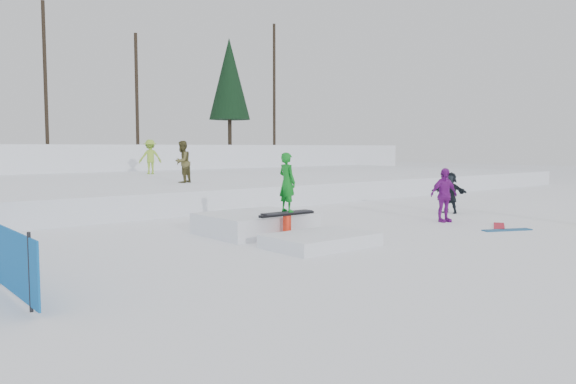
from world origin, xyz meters
TOP-DOWN VIEW (x-y plane):
  - ground at (0.00, 0.00)m, footprint 120.00×120.00m
  - snow_berm at (0.00, 30.00)m, footprint 60.00×14.00m
  - snow_midrise at (0.00, 16.00)m, footprint 50.00×18.00m
  - treeline at (6.18, 28.28)m, footprint 40.24×4.22m
  - walker_olive at (2.57, 11.24)m, footprint 1.03×0.96m
  - walker_ygreen at (4.88, 18.94)m, footprint 1.32×0.94m
  - spectator_purple at (5.68, 0.94)m, footprint 1.02×0.63m
  - spectator_dark at (7.80, 2.16)m, footprint 0.54×1.33m
  - loose_board_red at (6.04, -0.67)m, footprint 1.35×0.95m
  - loose_board_teal at (5.53, -1.19)m, footprint 1.39×0.84m
  - jib_rail_feature at (-0.05, 1.94)m, footprint 2.60×4.40m

SIDE VIEW (x-z plane):
  - ground at x=0.00m, z-range 0.00..0.00m
  - loose_board_red at x=6.04m, z-range 0.00..0.03m
  - loose_board_teal at x=5.53m, z-range 0.00..0.03m
  - jib_rail_feature at x=-0.05m, z-range -0.75..1.36m
  - snow_midrise at x=0.00m, z-range 0.00..0.80m
  - spectator_dark at x=7.80m, z-range 0.00..1.39m
  - spectator_purple at x=5.68m, z-range 0.00..1.62m
  - snow_berm at x=0.00m, z-range 0.00..2.40m
  - walker_olive at x=2.57m, z-range 0.80..2.50m
  - walker_ygreen at x=4.88m, z-range 0.80..2.65m
  - treeline at x=6.18m, z-range 2.20..12.70m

